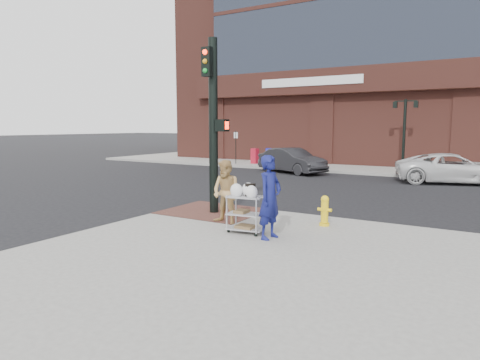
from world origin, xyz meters
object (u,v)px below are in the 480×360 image
Objects in this scene: minivan_white at (453,168)px; utility_cart at (246,211)px; traffic_signal_pole at (213,121)px; woman_blue at (270,197)px; fire_hydrant at (325,210)px; lamp_post at (404,127)px; pedestrian_tan at (226,192)px; sedan_dark at (292,161)px.

minivan_white is 4.20× the size of utility_cart.
woman_blue is at bearing -32.54° from traffic_signal_pole.
traffic_signal_pole reaches higher than woman_blue.
utility_cart is at bearing -38.35° from traffic_signal_pole.
traffic_signal_pole is at bearing 138.92° from minivan_white.
utility_cart is at bearing -128.79° from fire_hydrant.
woman_blue reaches higher than fire_hydrant.
lamp_post is at bearing 93.34° from fire_hydrant.
lamp_post reaches higher than utility_cart.
pedestrian_tan reaches higher than sedan_dark.
sedan_dark is 3.63× the size of utility_cart.
minivan_white is at bearing 76.31° from pedestrian_tan.
fire_hydrant is (0.63, 1.83, -0.55)m from woman_blue.
traffic_signal_pole is at bearing -99.24° from lamp_post.
fire_hydrant is at bearing 1.56° from traffic_signal_pole.
sedan_dark is at bearing 71.89° from minivan_white.
traffic_signal_pole is 1.15× the size of sedan_dark.
minivan_white is (8.27, -0.12, -0.02)m from sedan_dark.
utility_cart is at bearing 149.13° from minivan_white.
lamp_post is 15.30m from fire_hydrant.
sedan_dark is (-4.05, 13.11, -0.27)m from pedestrian_tan.
utility_cart is (-3.28, -13.60, -0.01)m from minivan_white.
fire_hydrant is (3.36, 0.09, -2.28)m from traffic_signal_pole.
utility_cart is at bearing -91.59° from lamp_post.
lamp_post is 16.36m from pedestrian_tan.
sedan_dark is 0.86× the size of minivan_white.
pedestrian_tan is (1.07, -0.99, -1.85)m from traffic_signal_pole.
minivan_white is at bearing 66.23° from traffic_signal_pole.
traffic_signal_pole is 3.34m from utility_cart.
traffic_signal_pole reaches higher than pedestrian_tan.
traffic_signal_pole is at bearing -143.63° from sedan_dark.
pedestrian_tan is (-1.66, 0.75, -0.12)m from woman_blue.
woman_blue is at bearing -11.86° from utility_cart.
traffic_signal_pole is 6.38× the size of fire_hydrant.
pedestrian_tan is 1.39× the size of utility_cart.
traffic_signal_pole reaches higher than minivan_white.
sedan_dark is at bearing 109.98° from utility_cart.
woman_blue is 0.84m from utility_cart.
lamp_post is 17.04m from woman_blue.
pedestrian_tan is 2.57m from fire_hydrant.
minivan_white reaches higher than fire_hydrant.
pedestrian_tan is 0.33× the size of minivan_white.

